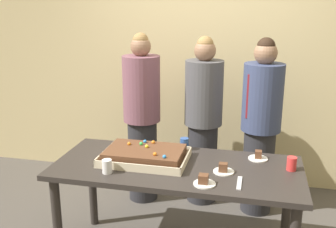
{
  "coord_description": "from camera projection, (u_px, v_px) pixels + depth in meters",
  "views": [
    {
      "loc": [
        0.55,
        -2.65,
        1.97
      ],
      "look_at": [
        -0.1,
        0.15,
        1.15
      ],
      "focal_mm": 41.92,
      "sensor_mm": 36.0,
      "label": 1
    }
  ],
  "objects": [
    {
      "name": "person_serving_front",
      "position": [
        261.0,
        126.0,
        3.63
      ],
      "size": [
        0.36,
        0.36,
        1.67
      ],
      "rotation": [
        0.0,
        0.0,
        -2.34
      ],
      "color": "#28282D",
      "rests_on": "ground_plane"
    },
    {
      "name": "sheet_cake",
      "position": [
        145.0,
        155.0,
        2.99
      ],
      "size": [
        0.65,
        0.44,
        0.12
      ],
      "color": "beige",
      "rests_on": "party_table"
    },
    {
      "name": "person_green_shirt_behind",
      "position": [
        142.0,
        117.0,
        3.87
      ],
      "size": [
        0.36,
        0.36,
        1.69
      ],
      "rotation": [
        0.0,
        0.0,
        -1.26
      ],
      "color": "#28282D",
      "rests_on": "ground_plane"
    },
    {
      "name": "plated_slice_near_left",
      "position": [
        204.0,
        181.0,
        2.61
      ],
      "size": [
        0.15,
        0.15,
        0.07
      ],
      "color": "white",
      "rests_on": "party_table"
    },
    {
      "name": "drink_cup_nearest",
      "position": [
        107.0,
        166.0,
        2.78
      ],
      "size": [
        0.07,
        0.07,
        0.1
      ],
      "primitive_type": "cylinder",
      "color": "white",
      "rests_on": "party_table"
    },
    {
      "name": "interior_back_panel",
      "position": [
        208.0,
        47.0,
        4.23
      ],
      "size": [
        8.0,
        0.12,
        3.0
      ],
      "primitive_type": "cube",
      "color": "#CCB784",
      "rests_on": "ground_plane"
    },
    {
      "name": "drink_cup_middle",
      "position": [
        292.0,
        164.0,
        2.83
      ],
      "size": [
        0.07,
        0.07,
        0.1
      ],
      "primitive_type": "cylinder",
      "color": "red",
      "rests_on": "party_table"
    },
    {
      "name": "plated_slice_near_right",
      "position": [
        258.0,
        157.0,
        3.03
      ],
      "size": [
        0.15,
        0.15,
        0.07
      ],
      "color": "white",
      "rests_on": "party_table"
    },
    {
      "name": "cake_server_utensil",
      "position": [
        239.0,
        183.0,
        2.63
      ],
      "size": [
        0.03,
        0.2,
        0.01
      ],
      "primitive_type": "cube",
      "color": "silver",
      "rests_on": "party_table"
    },
    {
      "name": "party_table",
      "position": [
        177.0,
        178.0,
        2.95
      ],
      "size": [
        1.84,
        0.8,
        0.8
      ],
      "color": "#2D2826",
      "rests_on": "ground_plane"
    },
    {
      "name": "plated_slice_far_left",
      "position": [
        223.0,
        170.0,
        2.79
      ],
      "size": [
        0.15,
        0.15,
        0.07
      ],
      "color": "white",
      "rests_on": "party_table"
    },
    {
      "name": "person_striped_tie_right",
      "position": [
        203.0,
        120.0,
        3.83
      ],
      "size": [
        0.37,
        0.37,
        1.67
      ],
      "rotation": [
        0.0,
        0.0,
        -1.88
      ],
      "color": "#28282D",
      "rests_on": "ground_plane"
    },
    {
      "name": "drink_cup_far_end",
      "position": [
        184.0,
        144.0,
        3.22
      ],
      "size": [
        0.07,
        0.07,
        0.1
      ],
      "primitive_type": "cylinder",
      "color": "#2D5199",
      "rests_on": "party_table"
    }
  ]
}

